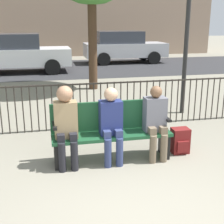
{
  "coord_description": "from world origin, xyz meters",
  "views": [
    {
      "loc": [
        -0.98,
        -2.62,
        2.14
      ],
      "look_at": [
        0.0,
        1.83,
        0.8
      ],
      "focal_mm": 50.0,
      "sensor_mm": 36.0,
      "label": 1
    }
  ],
  "objects": [
    {
      "name": "park_bench",
      "position": [
        0.0,
        1.91,
        0.5
      ],
      "size": [
        1.87,
        0.45,
        0.92
      ],
      "color": "#194728",
      "rests_on": "ground"
    },
    {
      "name": "parked_car_1",
      "position": [
        3.14,
        13.36,
        0.84
      ],
      "size": [
        4.2,
        1.94,
        1.62
      ],
      "color": "#B7B7BC",
      "rests_on": "ground"
    },
    {
      "name": "seated_person_1",
      "position": [
        -0.02,
        1.78,
        0.67
      ],
      "size": [
        0.34,
        0.39,
        1.19
      ],
      "color": "navy",
      "rests_on": "ground"
    },
    {
      "name": "fence_railing",
      "position": [
        -0.02,
        3.44,
        0.56
      ],
      "size": [
        9.01,
        0.03,
        0.95
      ],
      "color": "#2D2823",
      "rests_on": "ground"
    },
    {
      "name": "street_surface",
      "position": [
        0.0,
        12.0,
        0.0
      ],
      "size": [
        24.0,
        6.0,
        0.01
      ],
      "color": "#2B2B2D",
      "rests_on": "ground"
    },
    {
      "name": "seated_person_0",
      "position": [
        -0.71,
        1.78,
        0.71
      ],
      "size": [
        0.34,
        0.39,
        1.24
      ],
      "color": "black",
      "rests_on": "ground"
    },
    {
      "name": "seated_person_2",
      "position": [
        0.69,
        1.78,
        0.65
      ],
      "size": [
        0.34,
        0.39,
        1.18
      ],
      "color": "brown",
      "rests_on": "ground"
    },
    {
      "name": "backpack",
      "position": [
        1.18,
        1.87,
        0.21
      ],
      "size": [
        0.29,
        0.25,
        0.43
      ],
      "color": "maroon",
      "rests_on": "ground"
    },
    {
      "name": "parked_car_0",
      "position": [
        -2.02,
        11.15,
        0.84
      ],
      "size": [
        4.2,
        1.94,
        1.62
      ],
      "color": "silver",
      "rests_on": "ground"
    },
    {
      "name": "lamp_post",
      "position": [
        2.22,
        4.08,
        2.23
      ],
      "size": [
        0.28,
        0.28,
        3.33
      ],
      "color": "black",
      "rests_on": "ground"
    }
  ]
}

